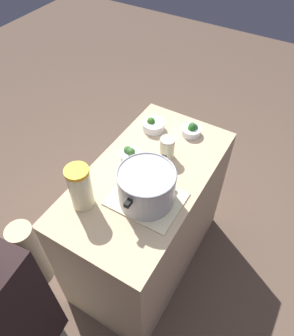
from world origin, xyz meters
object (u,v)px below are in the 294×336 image
at_px(mason_jar, 167,148).
at_px(broccoli_bowl_back, 153,125).
at_px(broccoli_bowl_center, 130,155).
at_px(cooking_pot, 146,186).
at_px(lemonade_pitcher, 80,188).
at_px(broccoli_bowl_front, 192,130).

distance_m(mason_jar, broccoli_bowl_back, 0.25).
relative_size(broccoli_bowl_center, broccoli_bowl_back, 0.87).
bearing_deg(cooking_pot, lemonade_pitcher, -54.67).
bearing_deg(broccoli_bowl_front, broccoli_bowl_center, -29.50).
bearing_deg(cooking_pot, broccoli_bowl_center, -131.82).
bearing_deg(broccoli_bowl_back, broccoli_bowl_center, 3.49).
distance_m(broccoli_bowl_front, broccoli_bowl_center, 0.42).
relative_size(cooking_pot, broccoli_bowl_back, 2.65).
distance_m(mason_jar, broccoli_bowl_center, 0.21).
bearing_deg(cooking_pot, broccoli_bowl_front, -178.02).
distance_m(lemonade_pitcher, broccoli_bowl_back, 0.67).
relative_size(cooking_pot, broccoli_bowl_center, 3.06).
bearing_deg(lemonade_pitcher, broccoli_bowl_back, 179.02).
distance_m(lemonade_pitcher, broccoli_bowl_front, 0.78).
height_order(cooking_pot, lemonade_pitcher, lemonade_pitcher).
relative_size(cooking_pot, broccoli_bowl_front, 3.05).
relative_size(mason_jar, broccoli_bowl_back, 1.00).
relative_size(cooking_pot, lemonade_pitcher, 1.43).
xyz_separation_m(broccoli_bowl_front, broccoli_bowl_center, (0.36, -0.21, -0.00)).
bearing_deg(broccoli_bowl_front, lemonade_pitcher, -17.47).
bearing_deg(mason_jar, broccoli_bowl_center, -55.69).
distance_m(lemonade_pitcher, mason_jar, 0.54).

